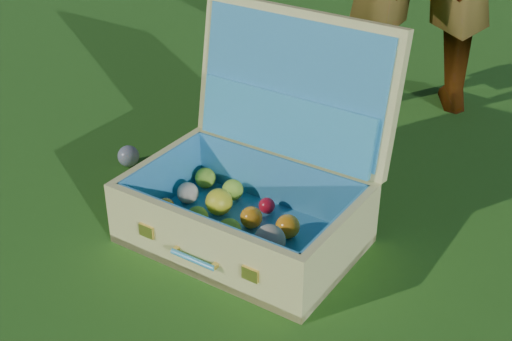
% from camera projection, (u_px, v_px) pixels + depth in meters
% --- Properties ---
extents(ground, '(60.00, 60.00, 0.00)m').
position_uv_depth(ground, '(251.00, 207.00, 1.90)').
color(ground, '#215114').
rests_on(ground, ground).
extents(stray_ball, '(0.06, 0.06, 0.06)m').
position_uv_depth(stray_ball, '(128.00, 156.00, 2.07)').
color(stray_ball, teal).
rests_on(stray_ball, ground).
extents(suitcase, '(0.60, 0.53, 0.52)m').
position_uv_depth(suitcase, '(258.00, 176.00, 1.74)').
color(suitcase, '#D7CD73').
rests_on(suitcase, ground).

